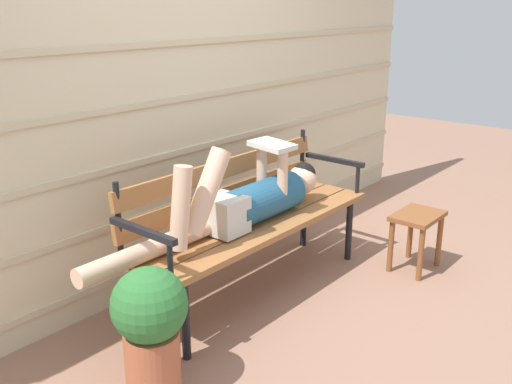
% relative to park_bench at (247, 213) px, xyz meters
% --- Properties ---
extents(ground_plane, '(12.00, 12.00, 0.00)m').
position_rel_park_bench_xyz_m(ground_plane, '(-0.00, -0.17, -0.50)').
color(ground_plane, '#936B56').
extents(house_siding, '(5.25, 0.08, 2.31)m').
position_rel_park_bench_xyz_m(house_siding, '(-0.00, 0.49, 0.65)').
color(house_siding, beige).
rests_on(house_siding, ground).
extents(park_bench, '(1.76, 0.51, 0.85)m').
position_rel_park_bench_xyz_m(park_bench, '(0.00, 0.00, 0.00)').
color(park_bench, '#9E6638').
rests_on(park_bench, ground).
extents(reclining_person, '(1.75, 0.26, 0.54)m').
position_rel_park_bench_xyz_m(reclining_person, '(-0.09, -0.07, 0.12)').
color(reclining_person, '#23567A').
extents(footstool, '(0.36, 0.26, 0.39)m').
position_rel_park_bench_xyz_m(footstool, '(0.93, -0.68, -0.20)').
color(footstool, brown).
rests_on(footstool, ground).
extents(potted_plant, '(0.34, 0.34, 0.62)m').
position_rel_park_bench_xyz_m(potted_plant, '(-1.05, -0.34, -0.15)').
color(potted_plant, '#AD5B3D').
rests_on(potted_plant, ground).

